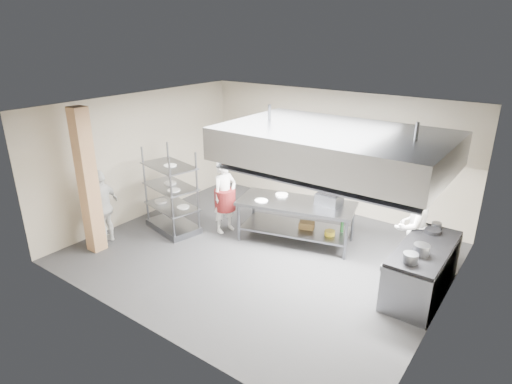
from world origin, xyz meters
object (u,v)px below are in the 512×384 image
Objects in this scene: griddle at (329,199)px; stockpot at (421,250)px; cooking_range at (422,271)px; chef_plating at (103,207)px; pass_rack at (171,191)px; chef_head at (225,196)px; chef_line at (411,225)px; island at (296,222)px.

stockpot is (2.19, -1.01, -0.04)m from griddle.
stockpot is at bearing -22.77° from griddle.
cooking_range is 6.44m from chef_plating.
pass_rack is 1.48m from chef_plating.
griddle is (2.18, 0.79, 0.19)m from chef_head.
pass_rack is 5.13m from chef_line.
chef_line is 1.06× the size of chef_plating.
cooking_range is at bearing 89.07° from chef_plating.
chef_plating reaches higher than stockpot.
chef_line is at bearing 97.02° from chef_plating.
pass_rack reaches higher than cooking_range.
chef_line is 6.69× the size of stockpot.
chef_line is (4.89, 1.53, -0.08)m from pass_rack.
pass_rack is 5.46m from cooking_range.
island is at bearing 172.11° from cooking_range.
pass_rack is at bearing -53.49° from chef_line.
island is 1.23× the size of cooking_range.
griddle is 1.90× the size of stockpot.
chef_line is (2.31, 0.37, 0.42)m from island.
chef_plating reaches higher than cooking_range.
chef_plating reaches higher than island.
island is 2.88m from pass_rack.
cooking_range is at bearing -15.18° from griddle.
griddle is (3.91, 2.75, 0.21)m from chef_plating.
island is at bearing 107.05° from chef_plating.
island is 2.37m from chef_line.
pass_rack is at bearing -153.53° from griddle.
cooking_range is 4.37m from chef_head.
chef_line reaches higher than griddle.
pass_rack reaches higher than chef_line.
chef_head reaches higher than chef_plating.
griddle is at bearing 37.11° from pass_rack.
chef_line reaches higher than island.
stockpot is at bearing 86.14° from chef_plating.
chef_plating is (-3.29, -2.46, 0.37)m from island.
pass_rack is at bearing -170.48° from island.
island is 2.82m from cooking_range.
island is at bearing 165.52° from stockpot.
island is at bearing -61.76° from chef_head.
cooking_range is 1.00m from chef_line.
chef_head is at bearing 45.52° from pass_rack.
pass_rack is 1.16× the size of chef_plating.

